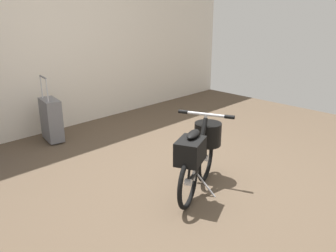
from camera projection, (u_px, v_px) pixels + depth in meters
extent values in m
plane|color=brown|center=(188.00, 187.00, 3.40)|extent=(6.75, 6.75, 0.00)
cube|color=silver|center=(46.00, 15.00, 4.52)|extent=(6.75, 0.10, 3.02)
torus|color=black|center=(205.00, 158.00, 3.47)|extent=(0.44, 0.22, 0.46)
cylinder|color=#B7B7BC|center=(205.00, 158.00, 3.47)|extent=(0.07, 0.07, 0.06)
torus|color=black|center=(188.00, 182.00, 3.00)|extent=(0.44, 0.22, 0.46)
cylinder|color=#B7B7BC|center=(188.00, 182.00, 3.00)|extent=(0.07, 0.07, 0.06)
cylinder|color=black|center=(192.00, 178.00, 3.09)|extent=(0.20, 0.11, 0.05)
cylinder|color=black|center=(201.00, 145.00, 3.24)|extent=(0.31, 0.17, 0.45)
cylinder|color=black|center=(194.00, 155.00, 3.08)|extent=(0.12, 0.08, 0.39)
cylinder|color=black|center=(192.00, 178.00, 3.09)|extent=(0.20, 0.10, 0.04)
cylinder|color=black|center=(206.00, 139.00, 3.38)|extent=(0.08, 0.05, 0.42)
cylinder|color=black|center=(191.00, 159.00, 2.99)|extent=(0.14, 0.07, 0.38)
ellipsoid|color=black|center=(193.00, 134.00, 2.98)|extent=(0.24, 0.17, 0.05)
cylinder|color=#B7B7BC|center=(206.00, 116.00, 3.29)|extent=(0.03, 0.03, 0.04)
cylinder|color=#B7B7BC|center=(206.00, 114.00, 3.28)|extent=(0.20, 0.42, 0.03)
cylinder|color=black|center=(230.00, 117.00, 3.21)|extent=(0.07, 0.10, 0.04)
cylinder|color=black|center=(183.00, 112.00, 3.36)|extent=(0.07, 0.10, 0.04)
cylinder|color=#B7B7BC|center=(195.00, 173.00, 3.18)|extent=(0.13, 0.07, 0.14)
cylinder|color=#B7B7BC|center=(206.00, 185.00, 3.22)|extent=(0.09, 0.18, 0.22)
cylinder|color=black|center=(208.00, 134.00, 3.44)|extent=(0.34, 0.34, 0.22)
cube|color=black|center=(190.00, 151.00, 2.95)|extent=(0.34, 0.29, 0.20)
cube|color=slate|center=(51.00, 120.00, 4.46)|extent=(0.24, 0.39, 0.52)
cylinder|color=#B7B7BC|center=(47.00, 90.00, 4.21)|extent=(0.02, 0.02, 0.28)
cylinder|color=#B7B7BC|center=(41.00, 87.00, 4.39)|extent=(0.02, 0.02, 0.28)
cylinder|color=slate|center=(43.00, 77.00, 4.26)|extent=(0.06, 0.23, 0.02)
cylinder|color=black|center=(61.00, 141.00, 4.47)|extent=(0.04, 0.03, 0.04)
cylinder|color=black|center=(55.00, 135.00, 4.67)|extent=(0.04, 0.03, 0.04)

